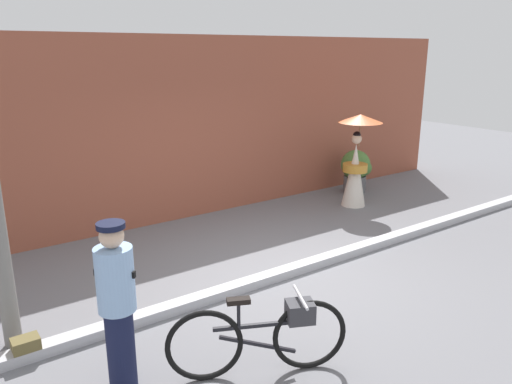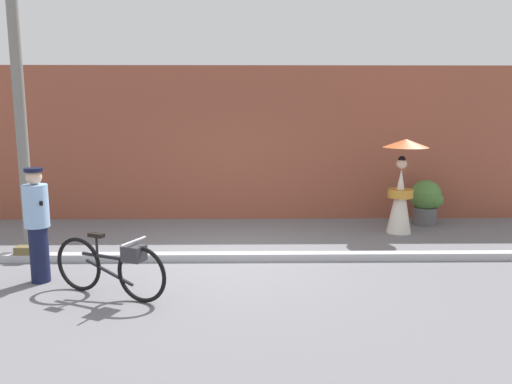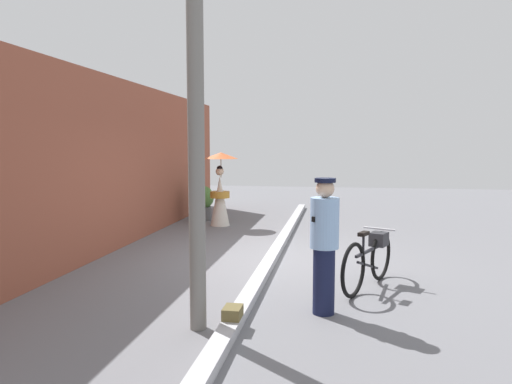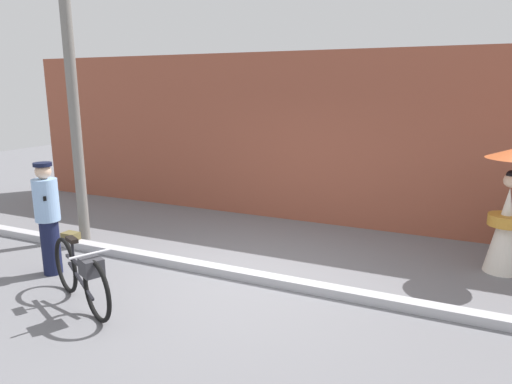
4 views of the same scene
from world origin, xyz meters
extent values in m
plane|color=slate|center=(0.00, 0.00, 0.00)|extent=(30.00, 30.00, 0.00)
cube|color=brown|center=(0.00, 3.26, 1.65)|extent=(14.00, 0.40, 3.31)
cube|color=#B2B2B7|center=(0.00, 0.00, 0.06)|extent=(14.00, 0.20, 0.12)
torus|color=black|center=(-1.04, -1.77, 0.37)|extent=(0.69, 0.36, 0.74)
torus|color=black|center=(-1.97, -1.34, 0.37)|extent=(0.69, 0.36, 0.74)
cube|color=black|center=(-1.51, -1.55, 0.53)|extent=(0.80, 0.40, 0.04)
cube|color=black|center=(-1.51, -1.55, 0.33)|extent=(0.69, 0.35, 0.27)
cylinder|color=black|center=(-1.67, -1.48, 0.65)|extent=(0.03, 0.03, 0.31)
cube|color=black|center=(-1.67, -1.48, 0.81)|extent=(0.24, 0.17, 0.05)
cylinder|color=silver|center=(-1.14, -1.73, 0.79)|extent=(0.23, 0.45, 0.03)
cube|color=#333338|center=(-1.14, -1.73, 0.64)|extent=(0.33, 0.31, 0.20)
cylinder|color=#141938|center=(-2.64, -0.97, 0.40)|extent=(0.26, 0.26, 0.80)
cylinder|color=#8CB2E0|center=(-2.64, -0.97, 1.10)|extent=(0.34, 0.34, 0.60)
sphere|color=#D8B293|center=(-2.64, -0.97, 1.51)|extent=(0.22, 0.22, 0.22)
cylinder|color=black|center=(-2.64, -0.97, 1.60)|extent=(0.25, 0.25, 0.05)
cube|color=black|center=(-2.64, -0.97, 1.16)|extent=(0.30, 0.30, 0.06)
cone|color=silver|center=(3.28, 1.79, 0.63)|extent=(0.48, 0.48, 1.26)
cylinder|color=#C1842D|center=(3.28, 1.79, 0.78)|extent=(0.49, 0.49, 0.16)
sphere|color=beige|center=(3.28, 1.79, 1.37)|extent=(0.20, 0.20, 0.20)
sphere|color=black|center=(3.28, 1.79, 1.44)|extent=(0.15, 0.15, 0.15)
cube|color=brown|center=(-3.29, 0.00, 0.12)|extent=(0.26, 0.19, 0.25)
cube|color=brown|center=(-3.29, -0.06, 0.18)|extent=(0.23, 0.07, 0.09)
cylinder|color=slate|center=(-3.35, 0.37, 2.40)|extent=(0.18, 0.18, 4.80)
camera|label=1|loc=(-3.96, -4.97, 3.05)|focal=35.03mm
camera|label=2|loc=(0.32, -7.97, 2.48)|focal=35.85mm
camera|label=3|loc=(-8.21, -1.11, 2.00)|focal=33.23mm
camera|label=4|loc=(2.63, -5.44, 2.65)|focal=32.24mm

